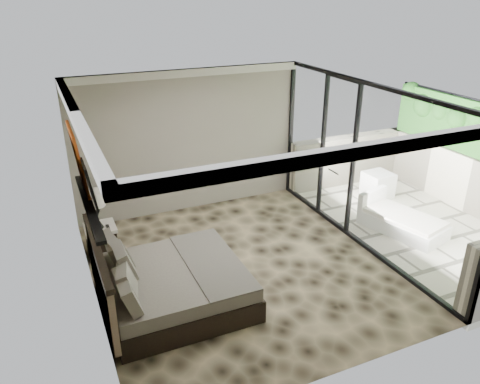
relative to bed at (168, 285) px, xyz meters
name	(u,v)px	position (x,y,z in m)	size (l,w,h in m)	color
floor	(241,268)	(1.31, 0.43, -0.33)	(5.00, 5.00, 0.00)	black
ceiling	(241,96)	(1.31, 0.43, 2.46)	(4.50, 5.00, 0.02)	silver
back_wall	(189,142)	(1.31, 2.92, 1.07)	(4.50, 0.02, 2.80)	gray
left_wall	(86,216)	(-0.93, 0.43, 1.07)	(0.02, 5.00, 2.80)	gray
glass_wall	(364,167)	(3.56, 0.43, 1.07)	(0.08, 5.00, 2.80)	white
terrace_slab	(420,227)	(5.06, 0.43, -0.39)	(3.00, 5.00, 0.12)	beige
parapet_far	(477,187)	(6.41, 0.43, 0.22)	(0.30, 5.00, 1.10)	beige
picture_ledge	(89,205)	(-0.87, 0.53, 1.17)	(0.12, 2.20, 0.05)	black
bed	(168,285)	(0.00, 0.00, 0.00)	(2.01, 1.94, 1.11)	black
nightstand	(102,240)	(-0.65, 1.80, -0.08)	(0.50, 0.50, 0.50)	black
table_lamp	(95,205)	(-0.69, 1.76, 0.61)	(0.36, 0.36, 0.65)	black
abstract_canvas	(78,159)	(-0.88, 1.08, 1.65)	(0.04, 0.90, 0.90)	#B21D0F
framed_print	(90,185)	(-0.83, 0.45, 1.50)	(0.03, 0.50, 0.60)	black
ottoman	(378,185)	(5.15, 1.83, -0.06)	(0.54, 0.54, 0.54)	silver
lounger	(400,221)	(4.54, 0.41, -0.14)	(1.12, 1.66, 0.59)	white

